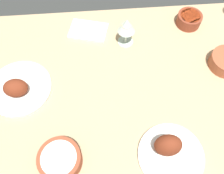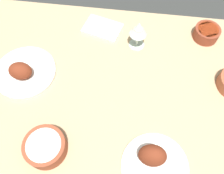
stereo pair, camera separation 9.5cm
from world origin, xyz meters
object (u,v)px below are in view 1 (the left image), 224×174
plate_center_main (170,151)px  bowl_sauce (189,19)px  wine_glass (127,27)px  folded_napkin (88,31)px  bowl_cream (60,160)px  plate_near_viewer (19,88)px

plate_center_main → bowl_sauce: (-21.38, -60.04, -0.05)cm
wine_glass → folded_napkin: size_ratio=0.82×
bowl_cream → wine_glass: wine_glass is taller
folded_napkin → wine_glass: bearing=155.8°
plate_near_viewer → bowl_cream: 34.41cm
plate_center_main → folded_napkin: (26.21, -58.91, -2.40)cm
bowl_cream → wine_glass: 58.72cm
bowl_sauce → bowl_cream: size_ratio=0.78×
wine_glass → bowl_sauce: bearing=-164.4°
plate_center_main → wine_glass: 52.76cm
bowl_sauce → plate_near_viewer: bearing=21.6°
plate_near_viewer → bowl_cream: plate_near_viewer is taller
bowl_cream → wine_glass: size_ratio=1.04×
plate_center_main → bowl_cream: 37.51cm
bowl_cream → bowl_sauce: bearing=-134.5°
plate_center_main → bowl_cream: (37.51, -0.21, 0.39)cm
wine_glass → folded_napkin: wine_glass is taller
plate_near_viewer → wine_glass: size_ratio=1.83×
plate_center_main → plate_near_viewer: plate_center_main is taller
bowl_sauce → folded_napkin: bearing=1.4°
wine_glass → bowl_cream: bearing=61.4°
plate_near_viewer → folded_napkin: 40.89cm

